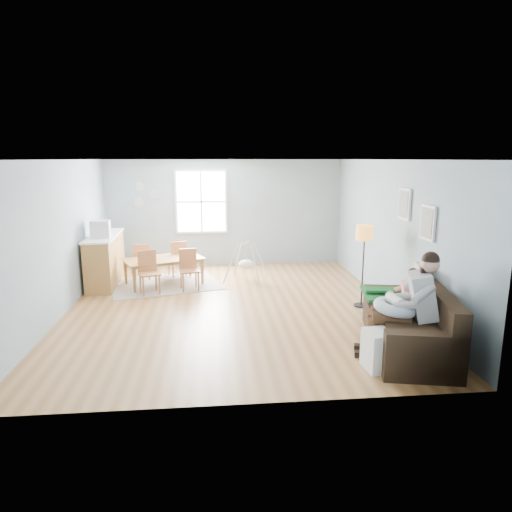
{
  "coord_description": "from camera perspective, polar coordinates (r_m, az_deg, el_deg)",
  "views": [
    {
      "loc": [
        -0.35,
        -8.17,
        2.72
      ],
      "look_at": [
        0.44,
        -0.19,
        1.0
      ],
      "focal_mm": 32.0,
      "sensor_mm": 36.0,
      "label": 1
    }
  ],
  "objects": [
    {
      "name": "floor_lamp",
      "position": [
        8.55,
        13.39,
        2.0
      ],
      "size": [
        0.31,
        0.31,
        1.53
      ],
      "color": "black",
      "rests_on": "room"
    },
    {
      "name": "window",
      "position": [
        11.69,
        -6.86,
        6.76
      ],
      "size": [
        1.32,
        0.08,
        1.62
      ],
      "color": "silver",
      "rests_on": "room"
    },
    {
      "name": "green_throw",
      "position": [
        7.68,
        17.16,
        -4.56
      ],
      "size": [
        1.17,
        1.02,
        0.04
      ],
      "primitive_type": "cube",
      "rotation": [
        0.0,
        0.0,
        -0.16
      ],
      "color": "#145828",
      "rests_on": "sofa"
    },
    {
      "name": "sofa",
      "position": [
        7.07,
        18.87,
        -8.34
      ],
      "size": [
        1.44,
        2.45,
        0.93
      ],
      "color": "black",
      "rests_on": "room"
    },
    {
      "name": "beige_pillow",
      "position": [
        7.53,
        19.96,
        -3.08
      ],
      "size": [
        0.29,
        0.57,
        0.55
      ],
      "primitive_type": "cube",
      "rotation": [
        0.0,
        0.0,
        -0.26
      ],
      "color": "tan",
      "rests_on": "sofa"
    },
    {
      "name": "monitor",
      "position": [
        10.08,
        -18.89,
        3.2
      ],
      "size": [
        0.41,
        0.39,
        0.36
      ],
      "color": "silver",
      "rests_on": "counter"
    },
    {
      "name": "room",
      "position": [
        8.19,
        -3.21,
        9.99
      ],
      "size": [
        8.4,
        9.4,
        3.9
      ],
      "color": "#8F5E32"
    },
    {
      "name": "storage_cube",
      "position": [
        6.33,
        15.54,
        -11.25
      ],
      "size": [
        0.5,
        0.45,
        0.52
      ],
      "color": "white",
      "rests_on": "room"
    },
    {
      "name": "toddler",
      "position": [
        7.12,
        18.07,
        -4.33
      ],
      "size": [
        0.61,
        0.38,
        0.91
      ],
      "color": "white",
      "rests_on": "sofa"
    },
    {
      "name": "wall_plates",
      "position": [
        11.79,
        -13.77,
        7.42
      ],
      "size": [
        0.67,
        0.02,
        0.66
      ],
      "color": "#889EA4",
      "rests_on": "room"
    },
    {
      "name": "dining_table",
      "position": [
        10.2,
        -11.37,
        -1.91
      ],
      "size": [
        1.89,
        1.51,
        0.58
      ],
      "primitive_type": "imported",
      "rotation": [
        0.0,
        0.0,
        0.4
      ],
      "color": "brown",
      "rests_on": "rug"
    },
    {
      "name": "infant",
      "position": [
        6.58,
        16.9,
        -5.24
      ],
      "size": [
        0.18,
        0.42,
        0.16
      ],
      "color": "silver",
      "rests_on": "nursing_pillow"
    },
    {
      "name": "nursing_pillow",
      "position": [
        6.58,
        16.97,
        -6.16
      ],
      "size": [
        0.67,
        0.66,
        0.24
      ],
      "primitive_type": "torus",
      "rotation": [
        0.0,
        0.14,
        -0.12
      ],
      "color": "#ABBCD5",
      "rests_on": "father"
    },
    {
      "name": "pictures",
      "position": [
        7.9,
        19.31,
        5.1
      ],
      "size": [
        0.05,
        1.34,
        0.74
      ],
      "color": "silver",
      "rests_on": "room"
    },
    {
      "name": "rug",
      "position": [
        10.28,
        -11.31,
        -3.46
      ],
      "size": [
        2.68,
        2.3,
        0.01
      ],
      "primitive_type": "cube",
      "rotation": [
        0.0,
        0.0,
        0.27
      ],
      "color": "gray",
      "rests_on": "room"
    },
    {
      "name": "counter",
      "position": [
        10.57,
        -18.33,
        -0.35
      ],
      "size": [
        0.64,
        1.97,
        1.1
      ],
      "color": "brown",
      "rests_on": "room"
    },
    {
      "name": "chair_se",
      "position": [
        9.7,
        -8.4,
        -1.37
      ],
      "size": [
        0.46,
        0.46,
        0.86
      ],
      "color": "#A36638",
      "rests_on": "rug"
    },
    {
      "name": "chair_sw",
      "position": [
        9.55,
        -13.3,
        -1.68
      ],
      "size": [
        0.51,
        0.51,
        0.88
      ],
      "color": "#A36638",
      "rests_on": "rug"
    },
    {
      "name": "chair_ne",
      "position": [
        10.78,
        -9.73,
        -0.09
      ],
      "size": [
        0.5,
        0.5,
        0.85
      ],
      "color": "#A36638",
      "rests_on": "rug"
    },
    {
      "name": "father",
      "position": [
        6.59,
        18.53,
        -5.42
      ],
      "size": [
        1.14,
        0.7,
        1.51
      ],
      "color": "#98989A",
      "rests_on": "sofa"
    },
    {
      "name": "chair_nw",
      "position": [
        10.66,
        -14.14,
        -0.46
      ],
      "size": [
        0.46,
        0.46,
        0.84
      ],
      "color": "#A36638",
      "rests_on": "rug"
    },
    {
      "name": "baby_swing",
      "position": [
        10.31,
        -1.23,
        -0.95
      ],
      "size": [
        1.09,
        1.1,
        0.88
      ],
      "color": "silver",
      "rests_on": "room"
    }
  ]
}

